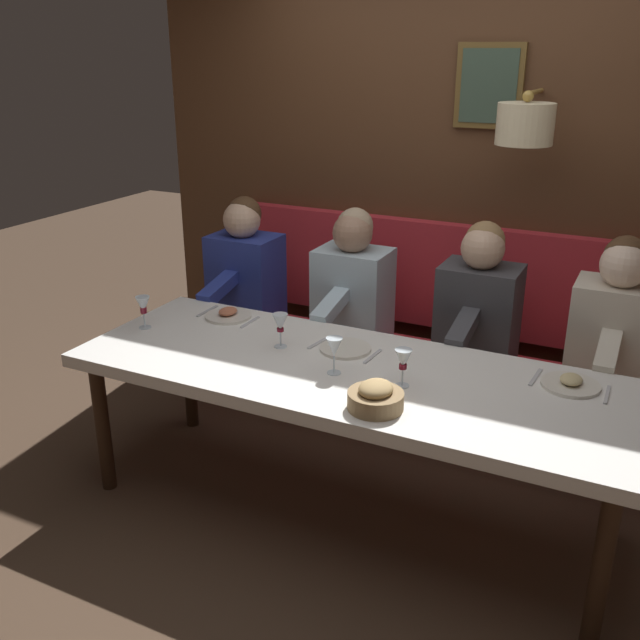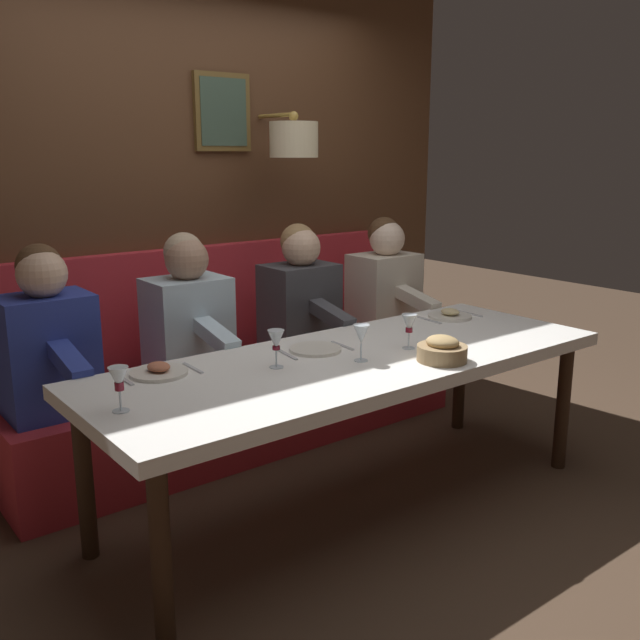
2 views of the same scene
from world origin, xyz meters
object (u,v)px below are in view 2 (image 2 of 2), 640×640
Objects in this scene: bread_bowl at (442,350)px; diner_near at (300,298)px; diner_nearest at (385,285)px; diner_middle at (188,316)px; wine_glass_2 at (276,341)px; wine_glass_3 at (119,380)px; wine_glass_0 at (361,335)px; diner_far at (47,338)px; wine_glass_1 at (409,324)px; dining_table at (355,369)px.

diner_near is at bearing -4.73° from bread_bowl.
diner_nearest is 1.38m from diner_middle.
wine_glass_2 is 0.75× the size of bread_bowl.
diner_near reaches higher than bread_bowl.
wine_glass_3 is at bearing 78.36° from bread_bowl.
diner_far is at bearing 47.48° from wine_glass_0.
wine_glass_3 is at bearing 178.12° from diner_far.
diner_far is (0.00, 1.42, 0.00)m from diner_near.
bread_bowl is (-0.37, -0.63, -0.07)m from wine_glass_2.
wine_glass_0 is 1.00× the size of wine_glass_1.
wine_glass_1 is at bearing 142.20° from diner_nearest.
diner_far is at bearing 40.80° from wine_glass_2.
diner_near is at bearing -4.34° from wine_glass_1.
bread_bowl is at bearing 147.16° from diner_nearest.
diner_nearest is 4.82× the size of wine_glass_2.
diner_middle is at bearing 22.73° from dining_table.
diner_far is 4.82× the size of wine_glass_3.
diner_far reaches higher than wine_glass_1.
wine_glass_2 is at bearing -83.09° from wine_glass_3.
diner_nearest is 1.40m from bread_bowl.
bread_bowl is at bearing -127.87° from wine_glass_0.
diner_nearest reaches higher than wine_glass_0.
diner_middle is 3.60× the size of bread_bowl.
wine_glass_3 is at bearing 87.99° from wine_glass_1.
diner_far is 1.77m from bread_bowl.
wine_glass_2 reaches higher than dining_table.
diner_near is at bearing -41.84° from wine_glass_2.
diner_near reaches higher than wine_glass_1.
diner_near is 1.71m from wine_glass_3.
wine_glass_3 is 1.38m from bread_bowl.
diner_nearest is (0.88, -1.01, 0.14)m from dining_table.
diner_middle is 0.81m from wine_glass_2.
diner_middle is at bearing 90.00° from diner_nearest.
diner_middle is 1.02m from wine_glass_0.
bread_bowl is (-1.18, 0.10, -0.03)m from diner_near.
diner_nearest is 1.00× the size of diner_far.
diner_middle reaches higher than wine_glass_3.
diner_middle is 4.82× the size of wine_glass_0.
diner_near is 1.42m from diner_far.
dining_table is 3.13× the size of diner_far.
diner_far is 0.90m from wine_glass_3.
dining_table is 0.97m from diner_middle.
diner_middle is at bearing -39.42° from wine_glass_3.
wine_glass_2 is at bearing 179.32° from diner_middle.
wine_glass_2 is (-0.81, 0.01, 0.04)m from diner_middle.
wine_glass_0 and wine_glass_1 have the same top height.
wine_glass_1 is (-0.95, 0.73, 0.04)m from diner_nearest.
diner_nearest is 4.82× the size of wine_glass_3.
wine_glass_2 is 0.73m from wine_glass_3.
diner_far reaches higher than wine_glass_2.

